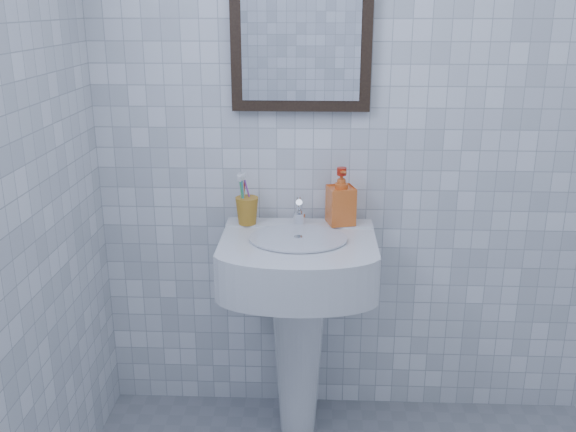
{
  "coord_description": "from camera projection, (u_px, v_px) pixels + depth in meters",
  "views": [
    {
      "loc": [
        -0.27,
        -1.16,
        1.61
      ],
      "look_at": [
        -0.36,
        0.86,
        0.94
      ],
      "focal_mm": 40.0,
      "sensor_mm": 36.0,
      "label": 1
    }
  ],
  "objects": [
    {
      "name": "wall_mirror",
      "position": [
        301.0,
        22.0,
        2.24
      ],
      "size": [
        0.5,
        0.04,
        0.62
      ],
      "color": "black",
      "rests_on": "wall_back"
    },
    {
      "name": "washbasin",
      "position": [
        298.0,
        302.0,
        2.37
      ],
      "size": [
        0.55,
        0.4,
        0.84
      ],
      "color": "white",
      "rests_on": "ground"
    },
    {
      "name": "wall_back",
      "position": [
        389.0,
        108.0,
        2.34
      ],
      "size": [
        2.2,
        0.02,
        2.5
      ],
      "primitive_type": "cube",
      "color": "white",
      "rests_on": "ground"
    },
    {
      "name": "toothbrush_cup",
      "position": [
        247.0,
        211.0,
        2.37
      ],
      "size": [
        0.1,
        0.1,
        0.1
      ],
      "primitive_type": null,
      "rotation": [
        0.0,
        0.0,
        -0.22
      ],
      "color": "#B67C21",
      "rests_on": "washbasin"
    },
    {
      "name": "faucet",
      "position": [
        299.0,
        213.0,
        2.36
      ],
      "size": [
        0.04,
        0.1,
        0.11
      ],
      "color": "white",
      "rests_on": "washbasin"
    },
    {
      "name": "soap_dispenser",
      "position": [
        341.0,
        196.0,
        2.36
      ],
      "size": [
        0.12,
        0.12,
        0.21
      ],
      "primitive_type": "imported",
      "rotation": [
        0.0,
        0.0,
        0.26
      ],
      "color": "#D24D14",
      "rests_on": "washbasin"
    }
  ]
}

